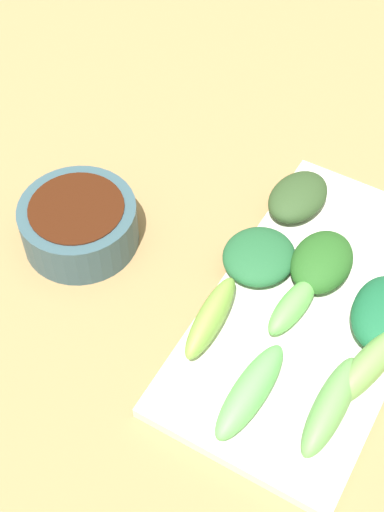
{
  "coord_description": "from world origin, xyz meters",
  "views": [
    {
      "loc": [
        0.17,
        -0.35,
        0.54
      ],
      "look_at": [
        -0.02,
        -0.02,
        0.05
      ],
      "focal_mm": 50.52,
      "sensor_mm": 36.0,
      "label": 1
    }
  ],
  "objects": [
    {
      "name": "broccoli_stalk_2",
      "position": [
        0.02,
        -0.06,
        0.05
      ],
      "size": [
        0.03,
        0.09,
        0.03
      ],
      "primitive_type": "ellipsoid",
      "rotation": [
        0.0,
        0.0,
        0.07
      ],
      "color": "#79A741",
      "rests_on": "serving_plate"
    },
    {
      "name": "broccoli_stalk_6",
      "position": [
        0.07,
        -0.02,
        0.04
      ],
      "size": [
        0.03,
        0.07,
        0.02
      ],
      "primitive_type": "ellipsoid",
      "rotation": [
        0.0,
        0.0,
        -0.12
      ],
      "color": "#5FB14F",
      "rests_on": "serving_plate"
    },
    {
      "name": "broccoli_leafy_7",
      "position": [
        0.07,
        0.04,
        0.05
      ],
      "size": [
        0.05,
        0.07,
        0.03
      ],
      "primitive_type": "ellipsoid",
      "rotation": [
        0.0,
        0.0,
        0.02
      ],
      "color": "#23551E",
      "rests_on": "serving_plate"
    },
    {
      "name": "broccoli_stalk_4",
      "position": [
        0.13,
        -0.09,
        0.05
      ],
      "size": [
        0.02,
        0.09,
        0.03
      ],
      "primitive_type": "ellipsoid",
      "rotation": [
        0.0,
        0.0,
        0.0
      ],
      "color": "#61A050",
      "rests_on": "serving_plate"
    },
    {
      "name": "tabletop",
      "position": [
        0.0,
        0.0,
        0.01
      ],
      "size": [
        2.1,
        2.1,
        0.02
      ],
      "primitive_type": "cube",
      "color": "#967348",
      "rests_on": "ground"
    },
    {
      "name": "broccoli_leafy_0",
      "position": [
        0.02,
        0.1,
        0.04
      ],
      "size": [
        0.06,
        0.08,
        0.03
      ],
      "primitive_type": "ellipsoid",
      "rotation": [
        0.0,
        0.0,
        -0.13
      ],
      "color": "#2C4523",
      "rests_on": "serving_plate"
    },
    {
      "name": "broccoli_leafy_5",
      "position": [
        0.02,
        0.02,
        0.04
      ],
      "size": [
        0.07,
        0.08,
        0.02
      ],
      "primitive_type": "ellipsoid",
      "rotation": [
        0.0,
        0.0,
        -0.17
      ],
      "color": "#205730",
      "rests_on": "serving_plate"
    },
    {
      "name": "broccoli_stalk_8",
      "position": [
        0.15,
        -0.04,
        0.05
      ],
      "size": [
        0.04,
        0.09,
        0.03
      ],
      "primitive_type": "ellipsoid",
      "rotation": [
        0.0,
        0.0,
        -0.23
      ],
      "color": "#6FA34F",
      "rests_on": "serving_plate"
    },
    {
      "name": "broccoli_stalk_3",
      "position": [
        0.08,
        -0.1,
        0.05
      ],
      "size": [
        0.03,
        0.09,
        0.03
      ],
      "primitive_type": "ellipsoid",
      "rotation": [
        0.0,
        0.0,
        -0.05
      ],
      "color": "#5EB157",
      "rests_on": "serving_plate"
    },
    {
      "name": "sauce_bowl",
      "position": [
        -0.13,
        -0.03,
        0.04
      ],
      "size": [
        0.11,
        0.11,
        0.05
      ],
      "color": "#314C56",
      "rests_on": "tabletop"
    },
    {
      "name": "serving_plate",
      "position": [
        0.09,
        -0.0,
        0.03
      ],
      "size": [
        0.16,
        0.31,
        0.01
      ],
      "primitive_type": "cube",
      "color": "silver",
      "rests_on": "tabletop"
    },
    {
      "name": "broccoli_leafy_1",
      "position": [
        0.14,
        0.01,
        0.05
      ],
      "size": [
        0.06,
        0.08,
        0.03
      ],
      "primitive_type": "ellipsoid",
      "rotation": [
        0.0,
        0.0,
        0.15
      ],
      "color": "#175934",
      "rests_on": "serving_plate"
    }
  ]
}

